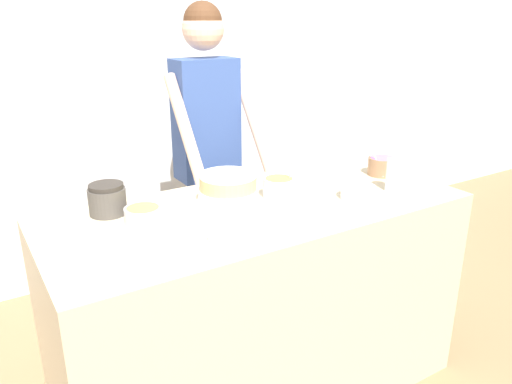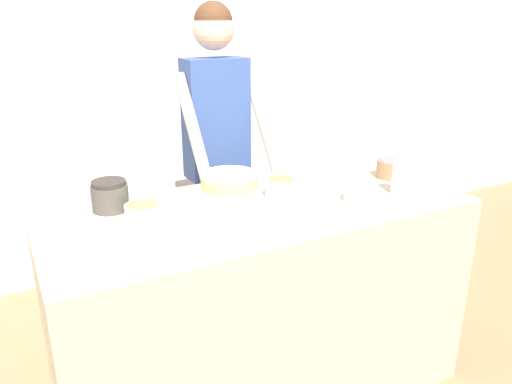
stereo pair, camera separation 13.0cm
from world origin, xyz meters
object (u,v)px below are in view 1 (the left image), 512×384
Objects in this scene: person_baker at (207,131)px; drinking_glass at (393,175)px; frosting_bowl_purple at (381,166)px; stoneware_jar at (107,199)px; frosting_bowl_white at (358,192)px; frosting_bowl_yellow at (143,214)px; cake at (228,190)px; frosting_bowl_olive at (279,187)px; ceramic_plate at (238,236)px.

drinking_glass is at bearing -60.24° from person_baker.
drinking_glass is (-0.13, -0.20, 0.03)m from frosting_bowl_purple.
frosting_bowl_white is at bearing -22.46° from stoneware_jar.
person_baker is 0.99m from drinking_glass.
frosting_bowl_white reaches higher than stoneware_jar.
cake is at bearing -1.65° from frosting_bowl_yellow.
drinking_glass is at bearing -0.63° from frosting_bowl_white.
person_baker is 0.67m from frosting_bowl_olive.
frosting_bowl_white is 0.97× the size of frosting_bowl_purple.
frosting_bowl_purple is (0.84, -0.04, -0.02)m from cake.
frosting_bowl_white is 0.90m from frosting_bowl_yellow.
frosting_bowl_purple reaches higher than stoneware_jar.
frosting_bowl_yellow is at bearing -58.47° from stoneware_jar.
frosting_bowl_olive reaches higher than drinking_glass.
person_baker is 11.38× the size of frosting_bowl_purple.
cake is at bearing -109.27° from person_baker.
frosting_bowl_white is at bearing -15.91° from frosting_bowl_yellow.
frosting_bowl_purple reaches higher than drinking_glass.
cake is 1.28× the size of ceramic_plate.
frosting_bowl_white reaches higher than ceramic_plate.
ceramic_plate is (-0.36, -0.27, -0.04)m from frosting_bowl_olive.
ceramic_plate is (-0.13, -0.31, -0.06)m from cake.
frosting_bowl_olive reaches higher than frosting_bowl_yellow.
ceramic_plate is at bearing -143.01° from frosting_bowl_olive.
frosting_bowl_olive is 0.52m from drinking_glass.
frosting_bowl_yellow is 0.40m from ceramic_plate.
person_baker is at bearing 108.64° from frosting_bowl_white.
stoneware_jar is (-0.46, 0.16, -0.00)m from cake.
frosting_bowl_purple is 1.04× the size of stoneware_jar.
person_baker is 10.30× the size of frosting_bowl_olive.
stoneware_jar is at bearing 121.53° from frosting_bowl_yellow.
frosting_bowl_white is at bearing -149.60° from frosting_bowl_purple.
frosting_bowl_yellow is (-0.87, 0.25, -0.00)m from frosting_bowl_white.
cake is at bearing 177.05° from frosting_bowl_purple.
stoneware_jar reaches higher than ceramic_plate.
drinking_glass is (0.48, -0.20, 0.03)m from frosting_bowl_olive.
cake is (-0.22, -0.62, -0.11)m from person_baker.
stoneware_jar is at bearing 163.82° from frosting_bowl_olive.
frosting_bowl_white is 0.38m from frosting_bowl_purple.
frosting_bowl_white is 0.67× the size of ceramic_plate.
frosting_bowl_white is 0.88× the size of frosting_bowl_olive.
frosting_bowl_olive is at bearing 157.21° from drinking_glass.
drinking_glass is (0.20, -0.00, 0.04)m from frosting_bowl_white.
person_baker is at bearing 46.28° from frosting_bowl_yellow.
frosting_bowl_white is 1.03× the size of frosting_bowl_yellow.
frosting_bowl_yellow is 0.85× the size of frosting_bowl_olive.
ceramic_plate is at bearing -55.07° from stoneware_jar.
frosting_bowl_olive is 1.15× the size of stoneware_jar.
frosting_bowl_olive reaches higher than cake.
frosting_bowl_white reaches higher than cake.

